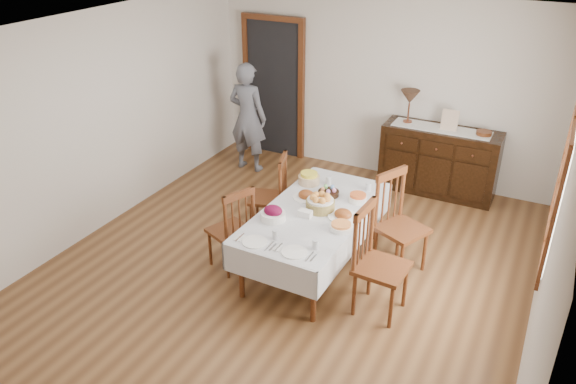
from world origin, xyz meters
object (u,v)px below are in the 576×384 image
at_px(chair_left_near, 233,228).
at_px(chair_right_far, 398,222).
at_px(dining_table, 315,218).
at_px(person, 248,114).
at_px(chair_left_far, 272,194).
at_px(chair_right_near, 377,260).
at_px(table_lamp, 410,98).
at_px(sideboard, 439,161).

xyz_separation_m(chair_left_near, chair_right_far, (1.58, 0.84, 0.06)).
distance_m(dining_table, chair_left_near, 0.89).
bearing_deg(chair_left_near, person, -130.65).
height_order(chair_left_near, chair_left_far, chair_left_far).
distance_m(chair_left_near, chair_right_near, 1.61).
bearing_deg(chair_right_near, table_lamp, 14.81).
xyz_separation_m(chair_left_far, chair_right_near, (1.62, -0.87, 0.06)).
bearing_deg(chair_left_far, person, -158.58).
relative_size(chair_left_near, chair_right_far, 0.89).
xyz_separation_m(chair_right_near, chair_right_far, (-0.04, 0.82, -0.00)).
xyz_separation_m(dining_table, sideboard, (0.77, 2.44, -0.14)).
bearing_deg(table_lamp, dining_table, -96.19).
height_order(chair_right_far, sideboard, chair_right_far).
distance_m(dining_table, person, 2.78).
height_order(chair_left_far, chair_right_near, chair_right_near).
height_order(chair_left_far, person, person).
xyz_separation_m(chair_left_far, person, (-1.20, 1.49, 0.36)).
distance_m(dining_table, sideboard, 2.56).
distance_m(chair_right_near, sideboard, 2.86).
xyz_separation_m(chair_left_near, sideboard, (1.54, 2.88, -0.04)).
bearing_deg(person, chair_left_near, 117.28).
bearing_deg(table_lamp, sideboard, -2.71).
relative_size(chair_left_near, person, 0.57).
height_order(sideboard, person, person).
height_order(chair_left_far, table_lamp, table_lamp).
bearing_deg(table_lamp, chair_right_near, -78.71).
bearing_deg(chair_left_near, sideboard, 174.27).
distance_m(chair_left_near, table_lamp, 3.18).
height_order(chair_right_far, table_lamp, table_lamp).
height_order(dining_table, chair_right_far, chair_right_far).
distance_m(chair_left_near, person, 2.69).
xyz_separation_m(dining_table, table_lamp, (0.27, 2.46, 0.68)).
xyz_separation_m(chair_left_near, person, (-1.21, 2.38, 0.37)).
bearing_deg(chair_right_near, person, 53.67).
xyz_separation_m(dining_table, person, (-1.98, 1.94, 0.26)).
distance_m(person, table_lamp, 2.35).
distance_m(chair_right_near, chair_right_far, 0.82).
relative_size(chair_right_far, person, 0.64).
xyz_separation_m(chair_left_near, table_lamp, (1.04, 2.90, 0.79)).
bearing_deg(person, sideboard, -169.36).
distance_m(sideboard, person, 2.82).
xyz_separation_m(chair_left_near, chair_left_far, (-0.01, 0.89, 0.00)).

